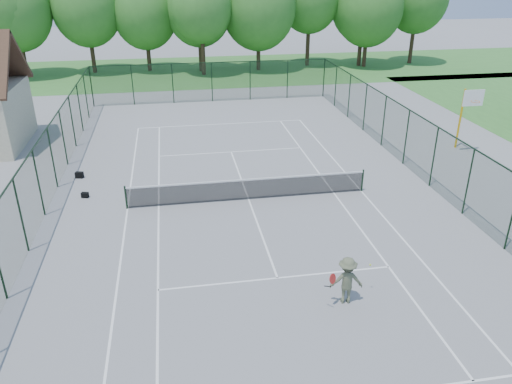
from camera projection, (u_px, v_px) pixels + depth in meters
ground at (249, 199)px, 23.12m from camera, size 140.00×140.00×0.00m
grass_far at (201, 71)px, 49.91m from camera, size 80.00×16.00×0.01m
court_lines at (249, 199)px, 23.12m from camera, size 11.05×23.85×0.01m
tennis_net at (249, 188)px, 22.88m from camera, size 11.08×0.08×1.10m
fence_enclosure at (248, 168)px, 22.46m from camera, size 18.05×36.05×3.02m
tree_line_far at (199, 7)px, 47.38m from camera, size 39.40×6.40×9.70m
basketball_goal at (467, 107)px, 28.02m from camera, size 1.20×1.43×3.65m
sports_bag_a at (79, 175)px, 25.36m from camera, size 0.43×0.33×0.31m
sports_bag_b at (85, 195)px, 23.27m from camera, size 0.36×0.27×0.25m
tennis_player at (347, 280)px, 15.89m from camera, size 1.84×0.91×1.63m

